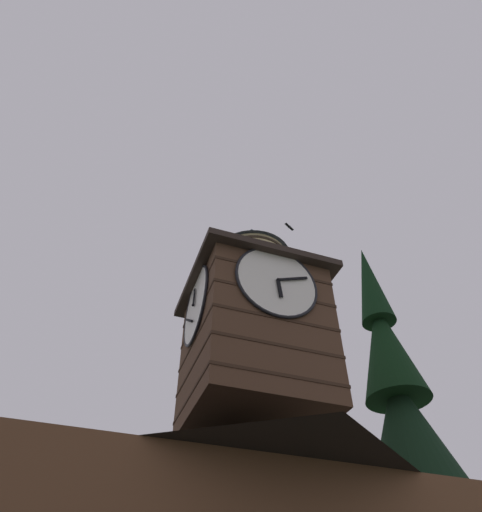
{
  "coord_description": "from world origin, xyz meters",
  "views": [
    {
      "loc": [
        3.24,
        9.8,
        1.54
      ],
      "look_at": [
        -1.06,
        -2.39,
        13.62
      ],
      "focal_mm": 32.03,
      "sensor_mm": 36.0,
      "label": 1
    }
  ],
  "objects": [
    {
      "name": "pine_tree_behind",
      "position": [
        -2.73,
        -7.84,
        7.04
      ],
      "size": [
        7.02,
        7.02,
        18.11
      ],
      "color": "#473323",
      "rests_on": "ground_plane"
    },
    {
      "name": "pine_tree_aside",
      "position": [
        -9.11,
        -5.17,
        7.83
      ],
      "size": [
        5.1,
        5.1,
        19.07
      ],
      "color": "#473323",
      "rests_on": "ground_plane"
    },
    {
      "name": "clock_tower",
      "position": [
        -1.46,
        -2.27,
        10.39
      ],
      "size": [
        4.76,
        4.76,
        8.21
      ],
      "color": "#4C3323",
      "rests_on": "building_main"
    },
    {
      "name": "flying_bird_high",
      "position": [
        -5.24,
        -6.03,
        20.39
      ],
      "size": [
        0.68,
        0.46,
        0.11
      ],
      "color": "black"
    }
  ]
}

